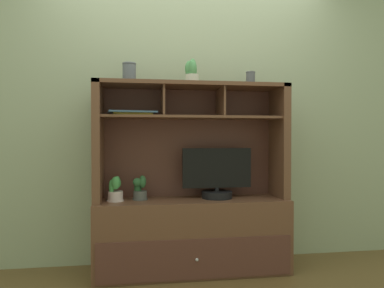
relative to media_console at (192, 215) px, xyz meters
The scene contains 10 objects.
floor_plane 0.46m from the media_console, 90.00° to the right, with size 6.00×6.00×0.02m, color brown.
back_wall 0.99m from the media_console, 90.00° to the left, with size 6.00×0.02×2.80m, color #9EAB89.
media_console is the anchor object (origin of this frame).
tv_monitor 0.37m from the media_console, ahead, with size 0.57×0.25×0.41m.
potted_orchid 0.47m from the media_console, behind, with size 0.12×0.12×0.19m.
potted_fern 0.64m from the media_console, behind, with size 0.13×0.14×0.19m.
magazine_stack_left 0.94m from the media_console, behind, with size 0.39×0.26×0.03m.
potted_succulent 1.16m from the media_console, 93.93° to the right, with size 0.12×0.12×0.20m.
ceramic_vase 1.24m from the media_console, behind, with size 0.11×0.11×0.16m.
accent_vase 1.22m from the media_console, ahead, with size 0.08×0.08×0.12m.
Camera 1 is at (-0.42, -2.82, 1.07)m, focal length 33.16 mm.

